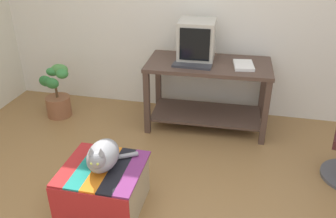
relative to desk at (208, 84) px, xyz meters
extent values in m
cube|color=silver|center=(-0.21, 0.45, 0.79)|extent=(8.00, 0.10, 2.60)
cube|color=#4C382D|center=(-0.61, -0.31, -0.16)|extent=(0.06, 0.06, 0.71)
cube|color=#4C382D|center=(0.62, -0.27, -0.16)|extent=(0.06, 0.06, 0.71)
cube|color=#4C382D|center=(0.61, 0.31, -0.16)|extent=(0.06, 0.06, 0.71)
cube|color=#4C382D|center=(-0.62, 0.27, -0.16)|extent=(0.06, 0.06, 0.71)
cube|color=#4C382D|center=(0.00, 0.00, -0.37)|extent=(1.22, 0.60, 0.02)
cube|color=#4C382D|center=(0.00, 0.00, 0.22)|extent=(1.33, 0.70, 0.04)
cube|color=#BCB7A8|center=(-0.15, 0.08, 0.25)|extent=(0.27, 0.26, 0.02)
cube|color=#BCB7A8|center=(-0.15, 0.08, 0.45)|extent=(0.39, 0.38, 0.42)
cube|color=black|center=(-0.14, -0.11, 0.46)|extent=(0.31, 0.02, 0.33)
cube|color=#333338|center=(-0.16, -0.15, 0.25)|extent=(0.41, 0.17, 0.02)
cube|color=white|center=(0.36, -0.04, 0.26)|extent=(0.23, 0.31, 0.03)
cube|color=tan|center=(-0.63, -1.50, -0.33)|extent=(0.59, 0.54, 0.37)
cube|color=#AD2323|center=(-0.63, -1.80, -0.29)|extent=(0.62, 0.01, 0.29)
cube|color=#AD2323|center=(-0.88, -1.50, -0.14)|extent=(0.12, 0.58, 0.02)
cube|color=#1E897A|center=(-0.75, -1.50, -0.14)|extent=(0.12, 0.58, 0.02)
cube|color=orange|center=(-0.63, -1.50, -0.14)|extent=(0.12, 0.58, 0.02)
cube|color=black|center=(-0.50, -1.50, -0.14)|extent=(0.12, 0.58, 0.02)
cube|color=#7A2D6B|center=(-0.38, -1.50, -0.14)|extent=(0.12, 0.58, 0.02)
ellipsoid|color=gray|center=(-0.62, -1.48, -0.03)|extent=(0.27, 0.39, 0.20)
sphere|color=gray|center=(-0.61, -1.62, 0.02)|extent=(0.13, 0.13, 0.13)
cylinder|color=gray|center=(-0.53, -1.37, -0.11)|extent=(0.27, 0.18, 0.04)
cone|color=gray|center=(-0.64, -1.62, 0.10)|extent=(0.05, 0.05, 0.06)
cone|color=gray|center=(-0.57, -1.62, 0.10)|extent=(0.05, 0.05, 0.06)
sphere|color=#C6D151|center=(-0.62, -1.68, 0.03)|extent=(0.02, 0.02, 0.02)
sphere|color=#C6D151|center=(-0.58, -1.67, 0.03)|extent=(0.02, 0.02, 0.02)
cylinder|color=brown|center=(-1.75, -0.16, -0.39)|extent=(0.29, 0.29, 0.24)
cylinder|color=brown|center=(-1.75, -0.16, -0.19)|extent=(0.03, 0.03, 0.16)
ellipsoid|color=#38843D|center=(-1.63, -0.18, 0.04)|extent=(0.14, 0.13, 0.11)
ellipsoid|color=#4C8E42|center=(-1.73, -0.05, 0.04)|extent=(0.21, 0.14, 0.13)
ellipsoid|color=#38843D|center=(-1.81, -0.09, 0.02)|extent=(0.15, 0.09, 0.10)
ellipsoid|color=#2D7033|center=(-1.84, -0.20, -0.06)|extent=(0.16, 0.09, 0.13)
ellipsoid|color=#2D7033|center=(-1.72, -0.28, -0.04)|extent=(0.16, 0.10, 0.13)
camera|label=1|loc=(0.35, -3.54, 1.53)|focal=37.74mm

